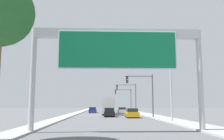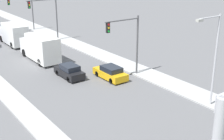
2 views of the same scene
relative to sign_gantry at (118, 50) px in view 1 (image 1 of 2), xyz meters
name	(u,v)px [view 1 (image 1 of 2)]	position (x,y,z in m)	size (l,w,h in m)	color
sidewalk_right	(139,113)	(7.75, 42.14, -6.19)	(3.00, 120.00, 0.15)	#ACACAC
median_strip_left	(77,113)	(-7.25, 42.14, -6.19)	(2.00, 120.00, 0.15)	#ACACAC
sign_gantry	(118,50)	(0.00, 0.00, 0.00)	(13.33, 0.73, 7.93)	#B2B2B7
car_mid_right	(132,113)	(3.50, 20.77, -5.58)	(1.84, 4.37, 1.47)	gold
car_mid_left	(122,110)	(3.50, 40.90, -5.60)	(1.85, 4.49, 1.41)	silver
car_mid_center	(109,113)	(0.00, 23.80, -5.56)	(1.76, 4.23, 1.52)	black
car_near_right	(93,110)	(-3.50, 43.24, -5.60)	(1.81, 4.40, 1.42)	navy
truck_box_primary	(108,106)	(0.00, 31.59, -4.53)	(2.44, 7.97, 3.45)	white
truck_box_secondary	(107,106)	(0.00, 41.70, -4.59)	(2.38, 7.65, 3.30)	white
traffic_light_near_intersection	(144,88)	(5.42, 20.14, -1.70)	(4.46, 0.32, 6.82)	#4C4C4F
traffic_light_mid_block	(130,93)	(5.28, 40.14, -1.56)	(4.93, 0.32, 6.99)	#4C4C4F
traffic_light_far_intersection	(126,96)	(5.27, 50.14, -1.94)	(4.73, 0.32, 6.40)	#4C4C4F
street_lamp_right	(167,79)	(6.45, 9.92, -1.30)	(2.98, 0.28, 8.30)	#B2B2B7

